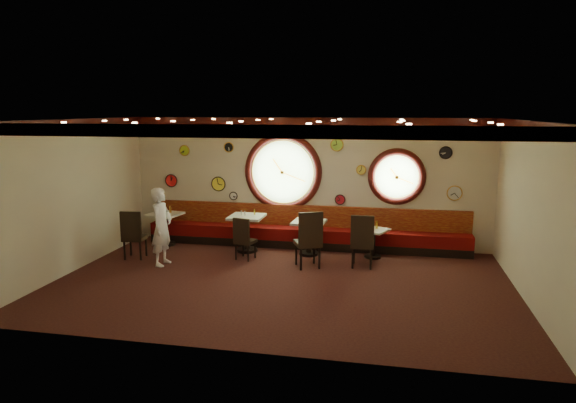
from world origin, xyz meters
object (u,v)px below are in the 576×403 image
at_px(chair_c, 309,236).
at_px(chair_d, 362,238).
at_px(condiment_d_bottle, 377,225).
at_px(chair_b, 243,236).
at_px(condiment_b_pepper, 245,213).
at_px(condiment_d_pepper, 374,228).
at_px(condiment_c_bottle, 313,217).
at_px(table_d, 373,240).
at_px(condiment_a_salt, 161,211).
at_px(chair_a, 133,232).
at_px(condiment_a_pepper, 164,211).
at_px(condiment_d_salt, 371,227).
at_px(table_b, 247,229).
at_px(condiment_c_pepper, 312,219).
at_px(waiter, 162,227).
at_px(table_a, 165,225).
at_px(condiment_a_bottle, 170,209).
at_px(condiment_b_bottle, 255,212).
at_px(condiment_b_salt, 241,213).
at_px(table_c, 309,234).
at_px(condiment_c_salt, 305,218).

height_order(chair_c, chair_d, chair_c).
relative_size(chair_c, condiment_d_bottle, 4.27).
xyz_separation_m(chair_b, condiment_b_pepper, (-0.16, 0.70, 0.38)).
bearing_deg(condiment_d_pepper, chair_b, -165.97).
bearing_deg(condiment_c_bottle, table_d, -3.44).
bearing_deg(chair_d, condiment_d_pepper, 74.71).
xyz_separation_m(chair_c, condiment_a_salt, (-4.01, 1.26, 0.15)).
height_order(chair_a, condiment_a_pepper, chair_a).
height_order(condiment_d_salt, condiment_d_pepper, condiment_d_salt).
bearing_deg(chair_c, table_d, 14.90).
distance_m(table_b, condiment_c_bottle, 1.64).
bearing_deg(condiment_c_pepper, chair_b, -152.99).
bearing_deg(waiter, condiment_d_salt, -68.60).
xyz_separation_m(table_d, condiment_d_bottle, (0.07, 0.06, 0.34)).
bearing_deg(condiment_b_pepper, condiment_d_bottle, 2.21).
bearing_deg(condiment_a_pepper, condiment_d_bottle, -0.83).
bearing_deg(chair_c, table_a, 137.91).
bearing_deg(condiment_d_pepper, chair_d, -104.90).
height_order(chair_a, condiment_a_salt, chair_a).
bearing_deg(waiter, chair_b, -63.70).
relative_size(condiment_a_bottle, condiment_b_bottle, 1.25).
bearing_deg(condiment_b_bottle, condiment_b_salt, -162.67).
bearing_deg(table_b, table_d, 1.15).
bearing_deg(table_c, condiment_a_pepper, 177.14).
height_order(table_b, chair_d, chair_d).
height_order(condiment_a_salt, condiment_c_salt, condiment_a_salt).
xyz_separation_m(table_a, chair_c, (3.88, -1.21, 0.20)).
xyz_separation_m(chair_a, condiment_b_salt, (2.22, 1.21, 0.29)).
bearing_deg(condiment_c_pepper, condiment_d_bottle, 3.15).
bearing_deg(table_d, condiment_b_bottle, 178.19).
bearing_deg(condiment_b_pepper, table_d, 1.19).
relative_size(condiment_b_salt, condiment_b_bottle, 0.81).
xyz_separation_m(condiment_b_salt, condiment_d_salt, (3.10, 0.01, -0.21)).
bearing_deg(table_c, table_a, 177.52).
bearing_deg(condiment_b_salt, condiment_d_pepper, -0.70).
bearing_deg(chair_d, condiment_a_bottle, 167.45).
height_order(table_b, condiment_b_bottle, condiment_b_bottle).
bearing_deg(condiment_b_pepper, condiment_c_salt, 4.80).
bearing_deg(condiment_d_pepper, waiter, -162.57).
bearing_deg(condiment_c_salt, condiment_a_bottle, 177.32).
xyz_separation_m(table_a, condiment_d_bottle, (5.27, -0.05, 0.25)).
height_order(condiment_d_salt, condiment_b_bottle, condiment_b_bottle).
relative_size(chair_a, condiment_b_salt, 6.30).
distance_m(condiment_d_pepper, condiment_c_bottle, 1.44).
height_order(chair_b, chair_c, chair_c).
height_order(table_d, condiment_b_bottle, condiment_b_bottle).
bearing_deg(condiment_b_salt, condiment_c_bottle, 2.98).
distance_m(table_c, chair_c, 1.08).
relative_size(condiment_d_pepper, waiter, 0.05).
relative_size(condiment_a_salt, condiment_b_bottle, 0.69).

